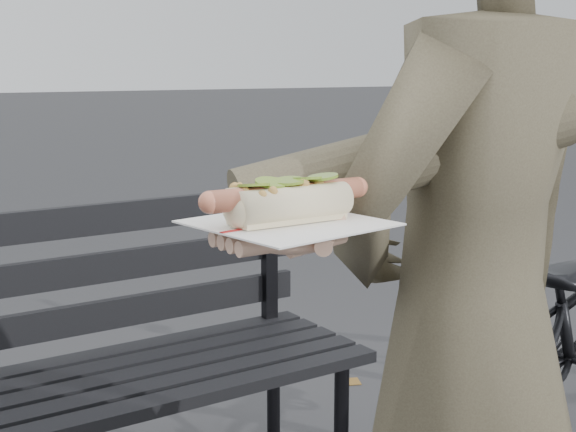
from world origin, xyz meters
The scene contains 3 objects.
park_bench centered at (-0.06, 1.01, 0.52)m, with size 1.50×0.44×0.88m.
person centered at (0.28, 0.00, 0.81)m, with size 0.59×0.39×1.61m, color #433C2D.
held_hotdog centered at (0.08, -0.02, 1.08)m, with size 0.62×0.30×0.20m.
Camera 1 is at (-0.60, -0.83, 1.22)m, focal length 50.00 mm.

